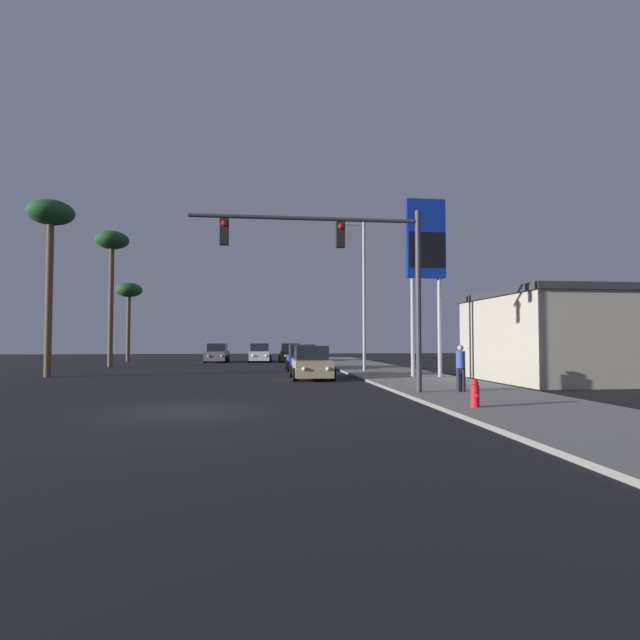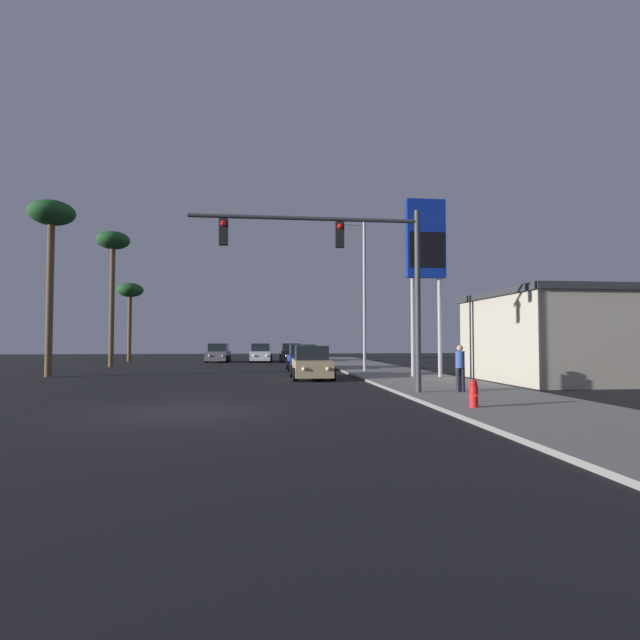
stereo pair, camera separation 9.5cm
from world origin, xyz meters
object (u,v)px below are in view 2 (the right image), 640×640
object	(u,v)px
street_lamp	(362,288)
palm_tree_mid	(113,249)
gas_station_sign	(426,248)
palm_tree_far	(130,294)
car_black	(291,354)
car_blue	(302,359)
pedestrian_on_sidewalk	(460,366)
palm_tree_near	(51,223)
car_white	(261,354)
car_tan	(311,364)
car_grey	(218,354)
traffic_light_mast	(352,260)
fire_hydrant	(474,394)

from	to	relation	value
street_lamp	palm_tree_mid	world-z (taller)	palm_tree_mid
gas_station_sign	palm_tree_mid	bearing A→B (deg)	144.22
street_lamp	palm_tree_far	bearing A→B (deg)	134.35
street_lamp	palm_tree_far	world-z (taller)	street_lamp
car_black	car_blue	xyz separation A→B (m)	(0.01, -12.49, 0.00)
street_lamp	palm_tree_mid	size ratio (longest dim) A/B	0.90
pedestrian_on_sidewalk	palm_tree_near	xyz separation A→B (m)	(-18.41, 11.01, 7.24)
car_white	gas_station_sign	world-z (taller)	gas_station_sign
car_tan	pedestrian_on_sidewalk	xyz separation A→B (m)	(4.56, -8.05, 0.27)
palm_tree_near	car_white	bearing A→B (deg)	57.31
car_grey	street_lamp	xyz separation A→B (m)	(9.92, -16.13, 4.36)
street_lamp	car_blue	bearing A→B (deg)	135.76
car_blue	palm_tree_near	bearing A→B (deg)	17.73
car_blue	palm_tree_far	bearing A→B (deg)	-46.23
car_white	palm_tree_far	size ratio (longest dim) A/B	0.59
car_tan	palm_tree_mid	size ratio (longest dim) A/B	0.43
car_blue	street_lamp	bearing A→B (deg)	135.48
street_lamp	palm_tree_near	distance (m)	17.68
gas_station_sign	palm_tree_far	world-z (taller)	gas_station_sign
car_blue	traffic_light_mast	size ratio (longest dim) A/B	0.53
car_grey	palm_tree_far	world-z (taller)	palm_tree_far
car_blue	palm_tree_far	size ratio (longest dim) A/B	0.59
palm_tree_mid	car_grey	bearing A→B (deg)	46.17
street_lamp	palm_tree_far	distance (m)	26.21
gas_station_sign	palm_tree_near	distance (m)	20.03
street_lamp	fire_hydrant	world-z (taller)	street_lamp
car_white	palm_tree_near	bearing A→B (deg)	58.97
car_white	traffic_light_mast	size ratio (longest dim) A/B	0.53
gas_station_sign	palm_tree_near	bearing A→B (deg)	168.79
car_white	palm_tree_mid	bearing A→B (deg)	36.15
car_tan	palm_tree_near	bearing A→B (deg)	-11.22
gas_station_sign	car_black	bearing A→B (deg)	104.99
gas_station_sign	palm_tree_near	world-z (taller)	palm_tree_near
car_white	car_black	bearing A→B (deg)	172.49
fire_hydrant	pedestrian_on_sidewalk	xyz separation A→B (m)	(1.25, 3.99, 0.55)
traffic_light_mast	pedestrian_on_sidewalk	distance (m)	5.41
car_blue	palm_tree_near	xyz separation A→B (m)	(-13.99, -4.55, 7.52)
pedestrian_on_sidewalk	car_tan	bearing A→B (deg)	119.55
car_black	car_blue	world-z (taller)	same
car_tan	palm_tree_mid	xyz separation A→B (m)	(-13.52, 12.96, 7.97)
car_blue	car_grey	bearing A→B (deg)	-63.25
car_black	car_blue	distance (m)	12.49
car_grey	car_tan	size ratio (longest dim) A/B	1.00
car_black	palm_tree_mid	world-z (taller)	palm_tree_mid
car_black	street_lamp	xyz separation A→B (m)	(3.37, -15.76, 4.36)
gas_station_sign	palm_tree_mid	size ratio (longest dim) A/B	0.90
palm_tree_mid	gas_station_sign	bearing A→B (deg)	-35.78
car_black	street_lamp	size ratio (longest dim) A/B	0.48
fire_hydrant	pedestrian_on_sidewalk	size ratio (longest dim) A/B	0.46
car_blue	pedestrian_on_sidewalk	world-z (taller)	pedestrian_on_sidewalk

